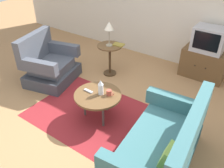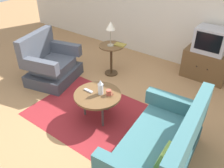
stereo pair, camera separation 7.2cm
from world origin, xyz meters
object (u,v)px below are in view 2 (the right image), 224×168
(armchair, at_px, (51,65))
(tv_stand, at_px, (206,65))
(table_lamp, at_px, (111,27))
(tv_remote_dark, at_px, (102,88))
(vase, at_px, (101,87))
(book, at_px, (120,45))
(mug, at_px, (109,93))
(side_table, at_px, (111,54))
(tv_remote_silver, at_px, (88,91))
(coffee_table, at_px, (98,96))
(television, at_px, (211,40))
(couch, at_px, (159,148))

(armchair, height_order, tv_stand, armchair)
(table_lamp, xyz_separation_m, tv_remote_dark, (0.62, -1.07, -0.57))
(vase, distance_m, book, 1.44)
(mug, xyz_separation_m, book, (-0.68, 1.27, 0.17))
(book, bearing_deg, side_table, -152.94)
(armchair, relative_size, mug, 8.99)
(tv_remote_silver, bearing_deg, coffee_table, -170.22)
(tv_stand, bearing_deg, tv_remote_dark, -115.87)
(side_table, bearing_deg, armchair, -133.04)
(coffee_table, relative_size, mug, 5.82)
(television, xyz_separation_m, vase, (-0.93, -2.21, -0.26))
(television, xyz_separation_m, tv_remote_dark, (-1.02, -2.08, -0.37))
(armchair, bearing_deg, book, 121.27)
(coffee_table, xyz_separation_m, television, (0.97, 2.25, 0.42))
(tv_stand, relative_size, book, 3.60)
(tv_remote_dark, relative_size, tv_remote_silver, 1.04)
(television, bearing_deg, tv_stand, 90.00)
(vase, bearing_deg, television, 67.12)
(mug, relative_size, tv_remote_silver, 0.78)
(couch, bearing_deg, vase, 69.94)
(side_table, relative_size, television, 1.11)
(vase, bearing_deg, tv_remote_dark, 122.46)
(coffee_table, bearing_deg, couch, -12.91)
(tv_remote_dark, height_order, tv_remote_silver, same)
(armchair, height_order, coffee_table, armchair)
(tv_remote_dark, height_order, book, book)
(mug, bearing_deg, coffee_table, -150.74)
(armchair, xyz_separation_m, book, (0.99, 1.01, 0.34))
(mug, relative_size, tv_remote_dark, 0.75)
(table_lamp, height_order, mug, table_lamp)
(armchair, bearing_deg, side_table, 122.58)
(coffee_table, relative_size, side_table, 1.13)
(mug, bearing_deg, tv_remote_dark, 158.59)
(tv_stand, distance_m, tv_remote_dark, 2.34)
(side_table, relative_size, tv_stand, 0.75)
(couch, distance_m, vase, 1.26)
(armchair, relative_size, table_lamp, 2.34)
(couch, relative_size, vase, 6.28)
(tv_remote_dark, bearing_deg, television, 121.55)
(tv_stand, height_order, book, book)
(mug, bearing_deg, table_lamp, 125.72)
(couch, distance_m, table_lamp, 2.54)
(armchair, distance_m, tv_remote_dark, 1.48)
(table_lamp, relative_size, book, 2.03)
(armchair, xyz_separation_m, tv_remote_dark, (1.46, -0.18, 0.14))
(tv_stand, height_order, tv_remote_dark, tv_stand)
(coffee_table, distance_m, side_table, 1.42)
(tv_remote_dark, relative_size, book, 0.70)
(television, bearing_deg, coffee_table, -113.34)
(tv_stand, xyz_separation_m, tv_remote_dark, (-1.02, -2.10, 0.17))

